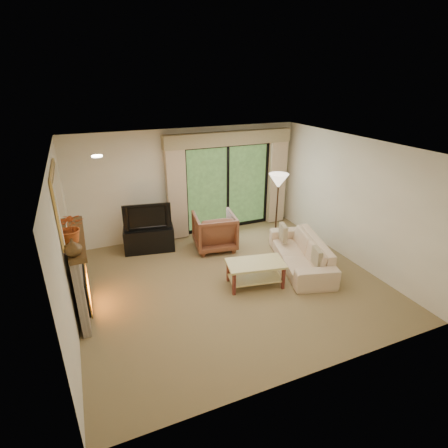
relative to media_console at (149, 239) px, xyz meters
name	(u,v)px	position (x,y,z in m)	size (l,w,h in m)	color
floor	(230,282)	(1.15, -1.95, -0.27)	(5.50, 5.50, 0.00)	olive
ceiling	(231,147)	(1.15, -1.95, 2.33)	(5.50, 5.50, 0.00)	silver
wall_back	(189,183)	(1.15, 0.55, 1.03)	(5.00, 5.00, 0.00)	beige
wall_front	(315,294)	(1.15, -4.45, 1.03)	(5.00, 5.00, 0.00)	beige
wall_left	(64,247)	(-1.60, -1.95, 1.03)	(5.00, 5.00, 0.00)	beige
wall_right	(352,200)	(3.90, -1.95, 1.03)	(5.00, 5.00, 0.00)	beige
fireplace	(79,274)	(-1.48, -1.75, 0.41)	(0.24, 1.70, 1.37)	gray
mirror	(59,202)	(-1.57, -1.75, 1.68)	(0.07, 1.45, 1.02)	tan
sliding_door	(228,187)	(2.15, 0.50, 0.83)	(2.26, 0.10, 2.16)	black
curtain_left	(176,191)	(0.80, 0.39, 0.93)	(0.45, 0.18, 2.35)	tan
curtain_right	(277,179)	(3.50, 0.39, 0.93)	(0.45, 0.18, 2.35)	tan
cornice	(229,138)	(2.15, 0.41, 2.05)	(3.20, 0.24, 0.32)	tan
media_console	(149,239)	(0.00, 0.00, 0.00)	(1.10, 0.49, 0.55)	black
tv	(147,215)	(0.00, 0.00, 0.57)	(1.03, 0.13, 0.59)	black
armchair	(215,231)	(1.41, -0.47, 0.15)	(0.90, 0.92, 0.84)	brown
sofa	(301,252)	(2.75, -1.94, 0.03)	(2.09, 0.82, 0.61)	beige
pillow_near	(317,257)	(2.68, -2.54, 0.24)	(0.09, 0.35, 0.35)	brown
pillow_far	(283,233)	(2.68, -1.33, 0.24)	(0.10, 0.37, 0.37)	brown
coffee_table	(255,274)	(1.54, -2.22, -0.04)	(1.07, 0.59, 0.48)	#D7C57D
floor_lamp	(277,209)	(2.85, -0.74, 0.56)	(0.45, 0.45, 1.67)	#FFE9CB
vase	(73,247)	(-1.46, -2.45, 1.22)	(0.24, 0.24, 0.25)	#4C3318
branches	(71,227)	(-1.46, -2.00, 1.34)	(0.44, 0.38, 0.49)	#C95721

